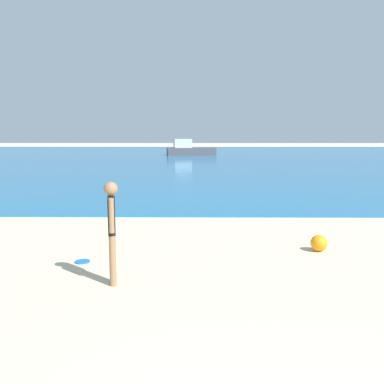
{
  "coord_description": "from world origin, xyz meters",
  "views": [
    {
      "loc": [
        -0.43,
        -0.78,
        2.24
      ],
      "look_at": [
        -0.5,
        6.69,
        1.19
      ],
      "focal_mm": 38.72,
      "sensor_mm": 36.0,
      "label": 1
    }
  ],
  "objects_px": {
    "person_standing": "(112,227)",
    "boat_far": "(189,150)",
    "frisbee": "(82,262)",
    "beach_ball": "(319,243)"
  },
  "relations": [
    {
      "from": "person_standing",
      "to": "beach_ball",
      "type": "height_order",
      "value": "person_standing"
    },
    {
      "from": "beach_ball",
      "to": "frisbee",
      "type": "bearing_deg",
      "value": -170.41
    },
    {
      "from": "beach_ball",
      "to": "boat_far",
      "type": "bearing_deg",
      "value": 95.04
    },
    {
      "from": "person_standing",
      "to": "frisbee",
      "type": "bearing_deg",
      "value": 23.98
    },
    {
      "from": "frisbee",
      "to": "beach_ball",
      "type": "relative_size",
      "value": 0.82
    },
    {
      "from": "person_standing",
      "to": "beach_ball",
      "type": "xyz_separation_m",
      "value": [
        3.61,
        1.79,
        -0.72
      ]
    },
    {
      "from": "frisbee",
      "to": "boat_far",
      "type": "xyz_separation_m",
      "value": [
        1.32,
        35.25,
        0.62
      ]
    },
    {
      "from": "frisbee",
      "to": "beach_ball",
      "type": "distance_m",
      "value": 4.43
    },
    {
      "from": "frisbee",
      "to": "beach_ball",
      "type": "xyz_separation_m",
      "value": [
        4.36,
        0.74,
        0.15
      ]
    },
    {
      "from": "person_standing",
      "to": "boat_far",
      "type": "distance_m",
      "value": 36.31
    }
  ]
}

